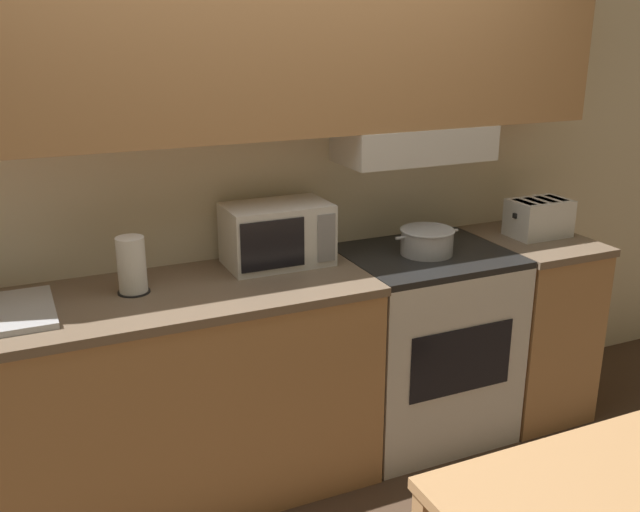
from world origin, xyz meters
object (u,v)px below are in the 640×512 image
at_px(stove_range, 423,344).
at_px(paper_towel_roll, 132,265).
at_px(cooking_pot, 427,240).
at_px(toaster, 539,218).
at_px(microwave, 277,234).

bearing_deg(stove_range, paper_towel_roll, 178.09).
height_order(cooking_pot, toaster, toaster).
bearing_deg(cooking_pot, paper_towel_roll, 177.61).
height_order(cooking_pot, microwave, microwave).
bearing_deg(toaster, microwave, 174.51).
height_order(stove_range, toaster, toaster).
relative_size(cooking_pot, paper_towel_roll, 1.45).
bearing_deg(stove_range, toaster, 1.04).
height_order(microwave, toaster, microwave).
bearing_deg(microwave, stove_range, -11.56).
relative_size(stove_range, toaster, 3.06).
bearing_deg(microwave, paper_towel_roll, -171.52).
bearing_deg(microwave, toaster, -5.49).
bearing_deg(paper_towel_roll, stove_range, -1.91).
relative_size(cooking_pot, toaster, 1.09).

